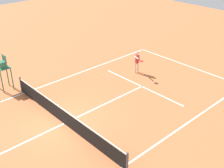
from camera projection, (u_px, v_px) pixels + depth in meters
ground_plane at (64, 123)px, 16.08m from camera, size 60.00×60.00×0.00m
court_lines at (64, 123)px, 16.08m from camera, size 9.29×23.21×0.01m
tennis_net at (63, 116)px, 15.84m from camera, size 9.89×0.10×1.07m
player_serving at (137, 60)px, 21.30m from camera, size 1.20×0.88×1.69m
tennis_ball at (103, 77)px, 21.13m from camera, size 0.07×0.07×0.07m
umpire_chair at (3, 67)px, 18.81m from camera, size 0.80×0.80×2.41m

